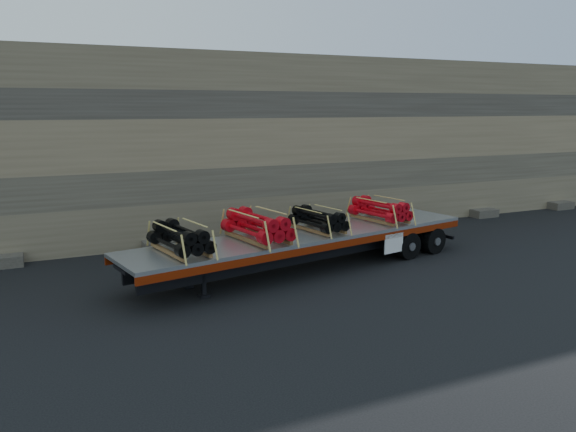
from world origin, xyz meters
The scene contains 7 objects.
ground centered at (0.00, 0.00, 0.00)m, with size 120.00×120.00×0.00m, color black.
rock_wall centered at (0.00, 6.50, 3.50)m, with size 44.00×3.00×7.00m, color #7A6B54.
trailer centered at (0.66, 0.44, 0.59)m, with size 11.80×2.27×1.18m, color silver, non-canonical shape.
bundle_front centered at (-3.48, -0.35, 1.55)m, with size 1.05×2.10×0.75m, color black, non-canonical shape.
bundle_midfront centered at (-1.09, 0.10, 1.59)m, with size 1.15×2.31×0.82m, color red, non-canonical shape.
bundle_midrear centered at (1.12, 0.52, 1.52)m, with size 0.96×1.92×0.68m, color black, non-canonical shape.
bundle_rear centered at (3.75, 1.03, 1.55)m, with size 1.04×2.08×0.74m, color red, non-canonical shape.
Camera 1 is at (-6.91, -14.76, 5.00)m, focal length 35.00 mm.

